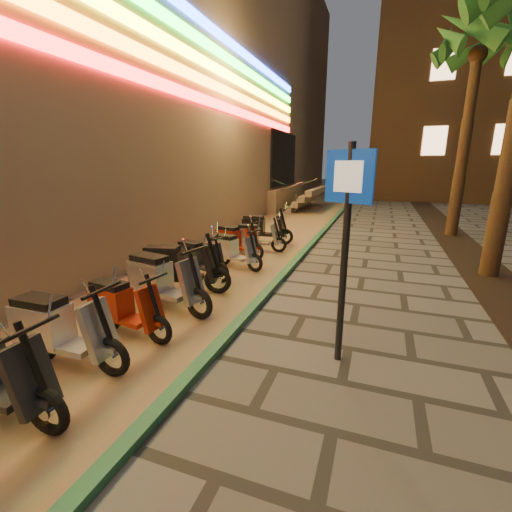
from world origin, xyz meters
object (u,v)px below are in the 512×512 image
at_px(scooter_9, 198,258).
at_px(scooter_12, 256,236).
at_px(scooter_13, 261,228).
at_px(pedestrian_sign, 346,227).
at_px(scooter_8, 176,267).
at_px(scooter_7, 162,280).
at_px(scooter_5, 58,329).
at_px(scooter_6, 122,306).
at_px(scooter_11, 235,240).
at_px(scooter_10, 232,250).

relative_size(scooter_9, scooter_12, 0.99).
distance_m(scooter_12, scooter_13, 1.10).
bearing_deg(pedestrian_sign, scooter_13, 141.07).
bearing_deg(scooter_8, scooter_12, 70.45).
bearing_deg(scooter_8, scooter_7, -89.95).
bearing_deg(scooter_12, scooter_5, -101.40).
bearing_deg(scooter_7, scooter_6, -79.12).
height_order(scooter_7, scooter_11, scooter_7).
bearing_deg(scooter_11, scooter_9, -76.55).
xyz_separation_m(scooter_12, scooter_13, (-0.20, 1.08, 0.06)).
relative_size(scooter_11, scooter_12, 1.03).
bearing_deg(scooter_6, scooter_11, 99.66).
bearing_deg(scooter_7, scooter_9, 110.31).
xyz_separation_m(scooter_8, scooter_9, (-0.09, 1.03, -0.09)).
bearing_deg(scooter_10, scooter_6, -75.93).
relative_size(scooter_5, scooter_8, 0.94).
distance_m(scooter_7, scooter_12, 4.54).
bearing_deg(scooter_12, scooter_11, -123.53).
xyz_separation_m(scooter_6, scooter_11, (-0.22, 4.81, 0.01)).
relative_size(scooter_9, scooter_10, 1.00).
bearing_deg(scooter_13, scooter_8, -97.93).
bearing_deg(scooter_12, scooter_10, -98.75).
relative_size(scooter_10, scooter_12, 0.99).
relative_size(scooter_6, scooter_13, 0.89).
bearing_deg(scooter_11, scooter_13, 101.14).
relative_size(scooter_7, scooter_12, 1.20).
xyz_separation_m(pedestrian_sign, scooter_9, (-3.46, 2.45, -1.35)).
bearing_deg(pedestrian_sign, scooter_10, 155.23).
bearing_deg(scooter_8, scooter_13, 73.88).
relative_size(scooter_6, scooter_8, 0.85).
xyz_separation_m(scooter_8, scooter_11, (-0.02, 3.00, -0.07)).
bearing_deg(scooter_11, scooter_7, -70.94).
distance_m(scooter_8, scooter_12, 3.76).
relative_size(pedestrian_sign, scooter_13, 1.65).
bearing_deg(pedestrian_sign, scooter_11, 151.13).
bearing_deg(pedestrian_sign, scooter_9, 168.39).
xyz_separation_m(scooter_5, scooter_7, (0.17, 1.97, 0.03)).
xyz_separation_m(scooter_9, scooter_12, (0.42, 2.71, 0.00)).
bearing_deg(scooter_5, scooter_12, 86.05).
relative_size(scooter_5, scooter_6, 1.11).
bearing_deg(scooter_8, scooter_5, -103.79).
bearing_deg(scooter_8, scooter_11, 75.72).
height_order(scooter_10, scooter_12, scooter_10).
distance_m(scooter_6, scooter_13, 6.64).
xyz_separation_m(scooter_10, scooter_13, (-0.20, 2.82, 0.06)).
distance_m(scooter_7, scooter_11, 3.80).
xyz_separation_m(scooter_7, scooter_8, (-0.21, 0.80, -0.00)).
relative_size(scooter_5, scooter_10, 1.13).
bearing_deg(scooter_10, scooter_13, 109.97).
distance_m(pedestrian_sign, scooter_7, 3.46).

